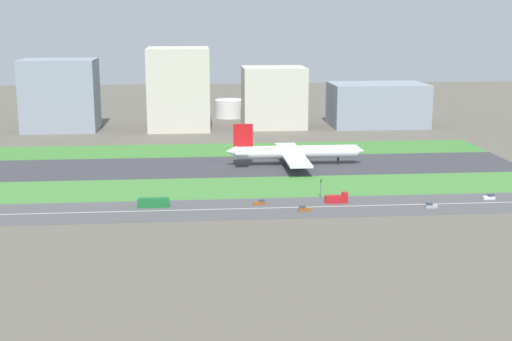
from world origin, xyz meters
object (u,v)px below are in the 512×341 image
Objects in this scene: hangar_building at (179,89)px; office_tower at (274,97)px; cargo_warehouse at (377,105)px; truck_0 at (337,199)px; car_2 at (431,206)px; fuel_tank_west at (230,109)px; car_4 at (489,197)px; terminal_building at (60,95)px; airliner at (293,152)px; bus_0 at (153,203)px; traffic_light at (321,187)px; car_1 at (260,202)px; car_3 at (304,209)px; fuel_tank_centre at (272,104)px.

office_tower is (58.42, 0.00, -5.98)m from hangar_building.
hangar_building is 0.84× the size of cargo_warehouse.
truck_0 reaches higher than car_2.
fuel_tank_west is (-27.96, 227.00, 4.41)m from truck_0.
office_tower reaches higher than car_2.
terminal_building is at bearing 136.42° from car_4.
office_tower is (3.93, 114.00, 12.44)m from airliner.
truck_0 is 1.91× the size of car_2.
cargo_warehouse is at bearing 0.00° from office_tower.
bus_0 is 0.30× the size of office_tower.
car_1 is at bearing -161.70° from traffic_light.
car_4 is at bearing -172.19° from car_3.
cargo_warehouse is at bearing 63.26° from car_1.
cargo_warehouse reaches higher than fuel_tank_west.
car_1 is (-22.05, -68.00, -5.31)m from airliner.
fuel_tank_west is at bearing -75.68° from car_2.
office_tower is 65.95m from cargo_warehouse.
bus_0 is at bearing -125.70° from cargo_warehouse.
bus_0 is 230.53m from fuel_tank_west.
terminal_building is 2.18× the size of fuel_tank_west.
airliner is 3.23× the size of fuel_tank_west.
truck_0 is at bearing -180.00° from car_4.
car_1 is 1.00× the size of car_2.
terminal_building is (-103.53, 182.00, 20.47)m from car_1.
fuel_tank_west is (-23.26, 219.01, 1.79)m from traffic_light.
car_2 is 0.07× the size of cargo_warehouse.
car_1 is 186.38m from hangar_building.
car_3 is 0.10× the size of terminal_building.
cargo_warehouse is (62.84, 182.00, 11.70)m from truck_0.
fuel_tank_west is (-21.13, 159.00, -0.15)m from airliner.
car_2 is 41.48m from traffic_light.
fuel_tank_west is (39.97, 227.00, 4.26)m from bus_0.
traffic_light is 186.87m from cargo_warehouse.
hangar_building reaches higher than fuel_tank_centre.
car_2 is 215.02m from hangar_building.
office_tower reaches higher than fuel_tank_centre.
cargo_warehouse is (195.24, 0.00, -8.03)m from terminal_building.
car_1 is at bearing 0.00° from bus_0.
traffic_light is at bearing -91.58° from fuel_tank_centre.
office_tower is (65.03, 182.00, 16.85)m from bus_0.
cargo_warehouse is 2.93× the size of fuel_tank_west.
fuel_tank_centre is at bearing -93.71° from car_3.
traffic_light is at bearing -53.73° from terminal_building.
office_tower is (25.98, 182.00, 17.75)m from car_1.
traffic_light is (63.23, 7.99, 2.47)m from bus_0.
hangar_building is (-32.44, 182.00, 23.73)m from car_1.
car_1 is 204.18m from cargo_warehouse.
traffic_light is at bearing -87.97° from airliner.
hangar_building reaches higher than airliner.
terminal_building is at bearing 126.27° from traffic_light.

